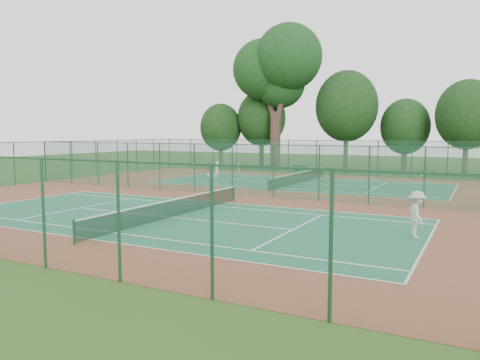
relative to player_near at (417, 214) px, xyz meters
The scene contains 20 objects.
ground 14.00m from the player_near, 144.60° to the left, with size 120.00×120.00×0.00m, color #274716.
red_pad 14.00m from the player_near, 144.60° to the left, with size 40.00×36.00×0.01m, color brown.
court_near 11.46m from the player_near, behind, with size 23.77×10.97×0.01m, color #1F6446.
court_far 20.56m from the player_near, 123.67° to the left, with size 23.77×10.97×0.01m, color #1D5E42.
fence_north 28.48m from the player_near, 113.57° to the left, with size 40.00×0.09×3.50m.
fence_south 15.11m from the player_near, 138.97° to the right, with size 40.00×0.09×3.50m.
fence_west 32.42m from the player_near, 165.54° to the left, with size 0.09×36.00×3.50m.
fence_divider 13.99m from the player_near, 144.60° to the left, with size 40.00×0.09×3.50m.
tennis_net_near 11.43m from the player_near, behind, with size 0.10×12.90×0.97m.
tennis_net_far 20.54m from the player_near, 123.67° to the left, with size 0.10×12.90×0.97m.
player_near is the anchor object (origin of this frame).
player_far 26.35m from the player_near, 138.37° to the left, with size 0.58×0.38×1.60m, color white.
trash_bin 33.21m from the player_near, 130.39° to the left, with size 0.53×0.53×0.96m, color slate.
bench 28.83m from the player_near, 119.55° to the left, with size 1.46×0.46×0.89m.
kit_bag 27.67m from the player_near, 138.52° to the left, with size 0.86×0.32×0.32m, color white.
stray_ball_a 13.22m from the player_near, 144.87° to the left, with size 0.07×0.07×0.07m, color #BFE435.
stray_ball_b 7.84m from the player_near, 114.28° to the left, with size 0.07×0.07×0.07m, color gold.
stray_ball_c 13.81m from the player_near, 147.08° to the left, with size 0.08×0.08×0.08m, color #C6D832.
big_tree 37.60m from the player_near, 122.20° to the left, with size 10.71×7.84×16.45m.
evergreen_row 34.14m from the player_near, 108.60° to the left, with size 39.00×5.00×12.00m, color black, non-canonical shape.
Camera 1 is at (13.70, -27.94, 4.27)m, focal length 35.00 mm.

